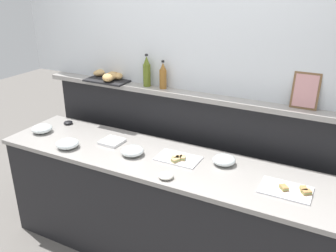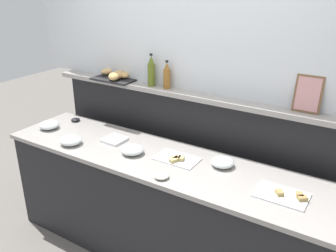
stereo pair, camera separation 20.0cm
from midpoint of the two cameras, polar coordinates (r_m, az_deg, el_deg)
ground_plane at (r=3.68m, az=5.82°, el=-14.13°), size 12.00×12.00×0.00m
buffet_counter at (r=2.98m, az=0.85°, el=-12.95°), size 2.72×0.66×0.92m
back_ledge_unit at (r=3.24m, az=5.54°, el=-5.10°), size 2.76×0.22×1.32m
upper_wall_panel at (r=2.90m, az=6.74°, el=17.89°), size 3.36×0.08×1.28m
sandwich_platter_side at (r=2.71m, az=3.55°, el=-5.25°), size 0.33×0.20×0.04m
sandwich_platter_rear at (r=2.43m, az=20.16°, el=-10.28°), size 0.32×0.22×0.04m
glass_bowl_large at (r=2.66m, az=10.78°, el=-5.73°), size 0.17×0.17×0.07m
glass_bowl_medium at (r=2.79m, az=-3.62°, el=-3.84°), size 0.18×0.18×0.07m
glass_bowl_small at (r=3.39m, az=-16.72°, el=0.10°), size 0.18×0.18×0.07m
glass_bowl_extra at (r=3.02m, az=-13.30°, el=-2.30°), size 0.18×0.18×0.07m
condiment_bowl_teal at (r=3.51m, az=-12.87°, el=0.95°), size 0.08×0.08×0.03m
condiment_bowl_red at (r=2.47m, az=1.31°, el=-7.90°), size 0.10×0.10×0.04m
napkin_stack at (r=3.03m, az=-6.58°, el=-2.21°), size 0.18×0.18×0.02m
olive_oil_bottle at (r=3.08m, az=-0.78°, el=8.59°), size 0.06×0.06×0.28m
vinegar_bottle_amber at (r=3.01m, az=1.74°, el=7.89°), size 0.06×0.06×0.24m
bread_basket at (r=3.32m, az=-6.55°, el=7.90°), size 0.40×0.30×0.08m
framed_picture at (r=2.67m, az=23.32°, el=4.63°), size 0.19×0.06×0.26m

